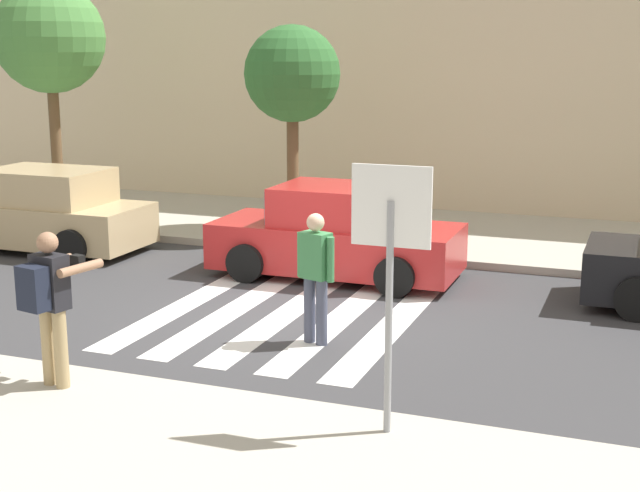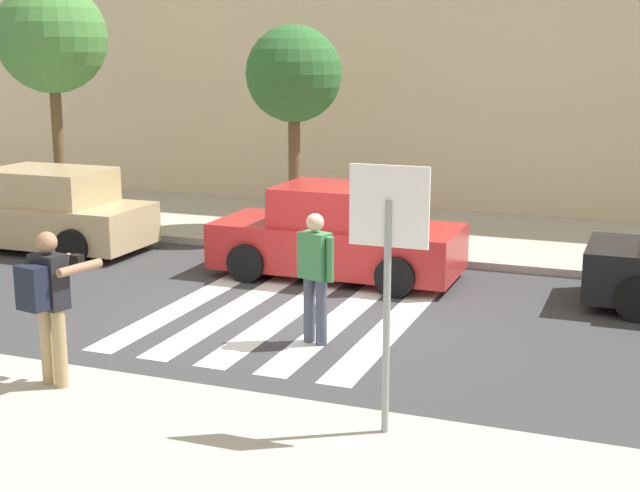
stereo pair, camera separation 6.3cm
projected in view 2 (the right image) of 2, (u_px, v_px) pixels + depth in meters
ground_plane at (286, 314)px, 12.91m from camera, size 120.00×120.00×0.00m
sidewalk_far at (400, 231)px, 18.36m from camera, size 60.00×4.80×0.14m
building_facade_far at (453, 45)px, 21.55m from camera, size 56.00×4.00×7.69m
crosswalk_stripe_0 at (195, 299)px, 13.65m from camera, size 0.44×5.20×0.01m
crosswalk_stripe_1 at (243, 304)px, 13.37m from camera, size 0.44×5.20×0.01m
crosswalk_stripe_2 at (292, 310)px, 13.09m from camera, size 0.44×5.20×0.01m
crosswalk_stripe_3 at (343, 316)px, 12.81m from camera, size 0.44×5.20×0.01m
crosswalk_stripe_4 at (396, 322)px, 12.53m from camera, size 0.44×5.20×0.01m
stop_sign at (388, 241)px, 8.22m from camera, size 0.76×0.08×2.59m
photographer_with_backpack at (48, 296)px, 9.57m from camera, size 0.69×0.91×1.72m
pedestrian_crossing at (315, 271)px, 11.42m from camera, size 0.56×0.34×1.72m
parked_car_tan at (45, 212)px, 16.92m from camera, size 4.10×1.92×1.55m
parked_car_red at (339, 235)px, 14.85m from camera, size 4.10×1.92×1.55m
street_tree_west at (52, 39)px, 19.06m from camera, size 2.37×2.37×5.04m
street_tree_center at (294, 76)px, 17.55m from camera, size 1.91×1.91×4.09m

